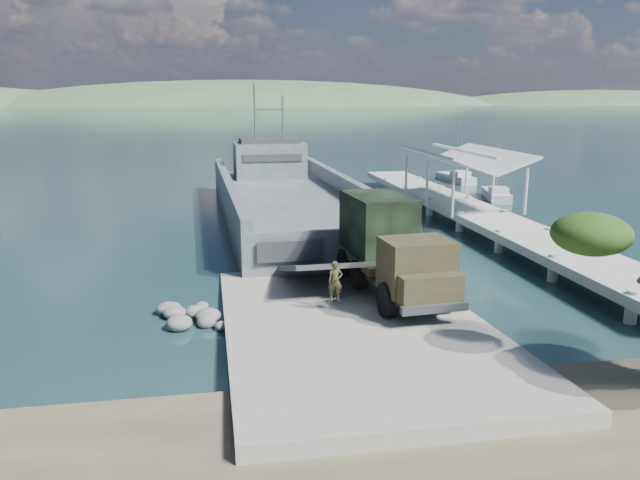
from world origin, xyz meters
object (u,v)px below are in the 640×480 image
Objects in this scene: soldier at (335,290)px; pier at (466,201)px; landing_craft at (288,207)px; military_truck at (389,247)px; sailboat_far at (456,178)px; sailboat_near at (496,195)px.

pier is at bearing 56.87° from soldier.
pier is 26.62× the size of soldier.
military_truck is (2.06, -20.01, 1.65)m from landing_craft.
pier is at bearing -17.81° from landing_craft.
pier is 22.51m from sailboat_far.
landing_craft is 4.10× the size of military_truck.
landing_craft is at bearing 91.44° from military_truck.
military_truck is 1.27× the size of sailboat_near.
sailboat_near is (20.38, 27.78, -0.94)m from soldier.
sailboat_far reaches higher than military_truck.
pier is 4.84× the size of military_truck.
sailboat_far is (21.27, 39.44, -0.93)m from soldier.
sailboat_far is at bearing 59.37° from military_truck.
landing_craft reaches higher than soldier.
military_truck is (-10.59, -16.32, 0.95)m from pier.
sailboat_far is (0.89, 11.65, 0.01)m from sailboat_near.
sailboat_near is at bearing -100.20° from sailboat_far.
landing_craft is 22.07m from soldier.
sailboat_near reaches higher than soldier.
military_truck is at bearing -122.04° from sailboat_far.
sailboat_far is at bearing 38.80° from landing_craft.
sailboat_near is at bearing 14.77° from landing_craft.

